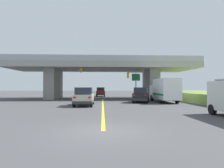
{
  "coord_description": "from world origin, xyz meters",
  "views": [
    {
      "loc": [
        -0.04,
        -8.98,
        2.03
      ],
      "look_at": [
        1.2,
        15.89,
        2.46
      ],
      "focal_mm": 30.81,
      "sensor_mm": 36.0,
      "label": 1
    }
  ],
  "objects_px": {
    "suv_lead": "(84,97)",
    "sedan_oncoming": "(101,92)",
    "suv_crossing": "(141,95)",
    "traffic_signal_nearside": "(138,80)",
    "box_truck": "(164,90)",
    "traffic_signal_farside": "(69,76)",
    "highway_sign": "(136,80)"
  },
  "relations": [
    {
      "from": "traffic_signal_nearside",
      "to": "box_truck",
      "type": "bearing_deg",
      "value": -59.37
    },
    {
      "from": "suv_crossing",
      "to": "highway_sign",
      "type": "distance_m",
      "value": 6.84
    },
    {
      "from": "sedan_oncoming",
      "to": "highway_sign",
      "type": "distance_m",
      "value": 12.29
    },
    {
      "from": "sedan_oncoming",
      "to": "highway_sign",
      "type": "relative_size",
      "value": 1.04
    },
    {
      "from": "sedan_oncoming",
      "to": "traffic_signal_nearside",
      "type": "relative_size",
      "value": 0.89
    },
    {
      "from": "suv_lead",
      "to": "sedan_oncoming",
      "type": "bearing_deg",
      "value": 85.63
    },
    {
      "from": "suv_lead",
      "to": "highway_sign",
      "type": "relative_size",
      "value": 1.03
    },
    {
      "from": "suv_lead",
      "to": "box_truck",
      "type": "height_order",
      "value": "box_truck"
    },
    {
      "from": "traffic_signal_nearside",
      "to": "traffic_signal_farside",
      "type": "distance_m",
      "value": 11.07
    },
    {
      "from": "highway_sign",
      "to": "traffic_signal_farside",
      "type": "bearing_deg",
      "value": -174.02
    },
    {
      "from": "suv_crossing",
      "to": "traffic_signal_farside",
      "type": "relative_size",
      "value": 0.8
    },
    {
      "from": "suv_crossing",
      "to": "highway_sign",
      "type": "bearing_deg",
      "value": 102.0
    },
    {
      "from": "traffic_signal_nearside",
      "to": "traffic_signal_farside",
      "type": "xyz_separation_m",
      "value": [
        -11.04,
        0.53,
        0.62
      ]
    },
    {
      "from": "box_truck",
      "to": "traffic_signal_farside",
      "type": "xyz_separation_m",
      "value": [
        -13.85,
        5.27,
        2.23
      ]
    },
    {
      "from": "suv_lead",
      "to": "sedan_oncoming",
      "type": "relative_size",
      "value": 0.99
    },
    {
      "from": "box_truck",
      "to": "traffic_signal_nearside",
      "type": "distance_m",
      "value": 5.74
    },
    {
      "from": "box_truck",
      "to": "suv_crossing",
      "type": "bearing_deg",
      "value": -179.81
    },
    {
      "from": "suv_lead",
      "to": "highway_sign",
      "type": "distance_m",
      "value": 13.49
    },
    {
      "from": "traffic_signal_farside",
      "to": "highway_sign",
      "type": "height_order",
      "value": "traffic_signal_farside"
    },
    {
      "from": "sedan_oncoming",
      "to": "traffic_signal_nearside",
      "type": "distance_m",
      "value": 13.74
    },
    {
      "from": "suv_crossing",
      "to": "traffic_signal_nearside",
      "type": "distance_m",
      "value": 5.28
    },
    {
      "from": "traffic_signal_farside",
      "to": "suv_crossing",
      "type": "bearing_deg",
      "value": -26.42
    },
    {
      "from": "suv_lead",
      "to": "suv_crossing",
      "type": "distance_m",
      "value": 8.48
    },
    {
      "from": "traffic_signal_nearside",
      "to": "traffic_signal_farside",
      "type": "relative_size",
      "value": 0.86
    },
    {
      "from": "highway_sign",
      "to": "suv_lead",
      "type": "bearing_deg",
      "value": -125.29
    },
    {
      "from": "highway_sign",
      "to": "sedan_oncoming",
      "type": "bearing_deg",
      "value": 120.1
    },
    {
      "from": "suv_lead",
      "to": "suv_crossing",
      "type": "relative_size",
      "value": 0.94
    },
    {
      "from": "box_truck",
      "to": "traffic_signal_farside",
      "type": "height_order",
      "value": "traffic_signal_farside"
    },
    {
      "from": "suv_crossing",
      "to": "suv_lead",
      "type": "bearing_deg",
      "value": -132.79
    },
    {
      "from": "sedan_oncoming",
      "to": "suv_lead",
      "type": "bearing_deg",
      "value": -94.37
    },
    {
      "from": "sedan_oncoming",
      "to": "traffic_signal_farside",
      "type": "height_order",
      "value": "traffic_signal_farside"
    },
    {
      "from": "suv_crossing",
      "to": "sedan_oncoming",
      "type": "bearing_deg",
      "value": 124.28
    }
  ]
}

